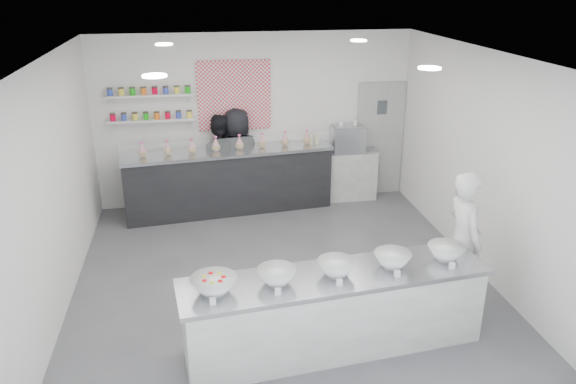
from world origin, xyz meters
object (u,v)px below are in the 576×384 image
at_px(staff_left, 220,161).
at_px(staff_right, 238,158).
at_px(espresso_machine, 348,138).
at_px(prep_counter, 335,311).
at_px(back_bar, 229,181).
at_px(woman_prep, 463,241).
at_px(espresso_ledge, 342,175).

distance_m(staff_left, staff_right, 0.32).
bearing_deg(espresso_machine, prep_counter, -106.88).
height_order(back_bar, staff_right, staff_right).
bearing_deg(woman_prep, back_bar, 33.30).
bearing_deg(back_bar, prep_counter, -84.23).
height_order(back_bar, espresso_ledge, back_bar).
height_order(espresso_ledge, staff_left, staff_left).
bearing_deg(staff_right, espresso_machine, 165.54).
bearing_deg(espresso_ledge, woman_prep, -81.89).
xyz_separation_m(espresso_ledge, woman_prep, (0.52, -3.68, 0.41)).
relative_size(staff_left, staff_right, 0.95).
xyz_separation_m(woman_prep, staff_right, (-2.41, 3.71, 0.00)).
relative_size(espresso_ledge, woman_prep, 0.72).
distance_m(woman_prep, staff_left, 4.61).
relative_size(back_bar, staff_left, 2.13).
bearing_deg(back_bar, woman_prep, -59.24).
relative_size(woman_prep, staff_right, 1.00).
relative_size(espresso_machine, staff_right, 0.33).
xyz_separation_m(espresso_ledge, staff_left, (-2.21, 0.03, 0.37)).
height_order(espresso_ledge, staff_right, staff_right).
height_order(prep_counter, staff_right, staff_right).
height_order(espresso_machine, woman_prep, woman_prep).
relative_size(prep_counter, espresso_ledge, 2.67).
bearing_deg(prep_counter, staff_right, 92.87).
distance_m(espresso_ledge, woman_prep, 3.74).
relative_size(prep_counter, espresso_machine, 5.83).
height_order(espresso_ledge, woman_prep, woman_prep).
height_order(espresso_machine, staff_left, staff_left).
distance_m(espresso_ledge, staff_right, 1.93).
relative_size(prep_counter, staff_left, 2.00).
bearing_deg(espresso_machine, espresso_ledge, 180.00).
relative_size(back_bar, espresso_machine, 6.20).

